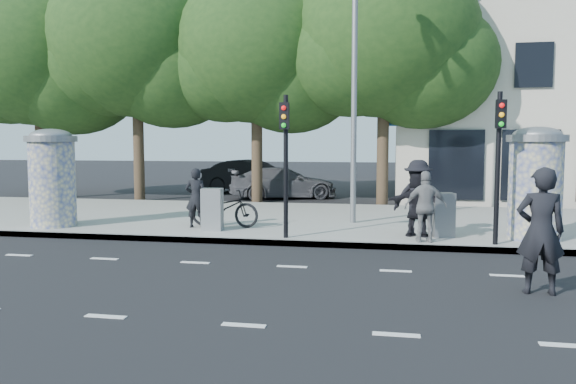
% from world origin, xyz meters
% --- Properties ---
extents(ground, '(120.00, 120.00, 0.00)m').
position_xyz_m(ground, '(0.00, 0.00, 0.00)').
color(ground, black).
rests_on(ground, ground).
extents(sidewalk, '(40.00, 8.00, 0.15)m').
position_xyz_m(sidewalk, '(0.00, 7.50, 0.07)').
color(sidewalk, gray).
rests_on(sidewalk, ground).
extents(curb, '(40.00, 0.10, 0.16)m').
position_xyz_m(curb, '(0.00, 3.55, 0.07)').
color(curb, slate).
rests_on(curb, ground).
extents(lane_dash_near, '(32.00, 0.12, 0.01)m').
position_xyz_m(lane_dash_near, '(0.00, -2.20, 0.00)').
color(lane_dash_near, silver).
rests_on(lane_dash_near, ground).
extents(lane_dash_far, '(32.00, 0.12, 0.01)m').
position_xyz_m(lane_dash_far, '(0.00, 1.40, 0.00)').
color(lane_dash_far, silver).
rests_on(lane_dash_far, ground).
extents(ad_column_left, '(1.36, 1.36, 2.65)m').
position_xyz_m(ad_column_left, '(-7.20, 4.50, 1.54)').
color(ad_column_left, beige).
rests_on(ad_column_left, sidewalk).
extents(ad_column_right, '(1.36, 1.36, 2.65)m').
position_xyz_m(ad_column_right, '(5.20, 4.70, 1.54)').
color(ad_column_right, beige).
rests_on(ad_column_right, sidewalk).
extents(traffic_pole_near, '(0.22, 0.31, 3.40)m').
position_xyz_m(traffic_pole_near, '(-0.60, 3.79, 2.23)').
color(traffic_pole_near, black).
rests_on(traffic_pole_near, sidewalk).
extents(traffic_pole_far, '(0.22, 0.31, 3.40)m').
position_xyz_m(traffic_pole_far, '(4.20, 3.79, 2.23)').
color(traffic_pole_far, black).
rests_on(traffic_pole_far, sidewalk).
extents(street_lamp, '(0.25, 0.93, 8.00)m').
position_xyz_m(street_lamp, '(0.80, 6.63, 4.79)').
color(street_lamp, slate).
rests_on(street_lamp, sidewalk).
extents(tree_far_left, '(7.20, 7.20, 9.26)m').
position_xyz_m(tree_far_left, '(-13.00, 12.50, 6.19)').
color(tree_far_left, '#38281C').
rests_on(tree_far_left, ground).
extents(tree_mid_left, '(7.20, 7.20, 9.57)m').
position_xyz_m(tree_mid_left, '(-8.50, 12.50, 6.50)').
color(tree_mid_left, '#38281C').
rests_on(tree_mid_left, ground).
extents(tree_near_left, '(6.80, 6.80, 8.97)m').
position_xyz_m(tree_near_left, '(-3.50, 12.70, 6.06)').
color(tree_near_left, '#38281C').
rests_on(tree_near_left, ground).
extents(tree_center, '(7.00, 7.00, 9.30)m').
position_xyz_m(tree_center, '(1.50, 12.30, 6.31)').
color(tree_center, '#38281C').
rests_on(tree_center, ground).
extents(ped_b, '(0.62, 0.44, 1.60)m').
position_xyz_m(ped_b, '(-3.27, 4.98, 0.95)').
color(ped_b, black).
rests_on(ped_b, sidewalk).
extents(ped_d, '(1.34, 0.98, 1.86)m').
position_xyz_m(ped_d, '(2.52, 4.70, 1.08)').
color(ped_d, black).
rests_on(ped_d, sidewalk).
extents(ped_e, '(1.01, 0.64, 1.64)m').
position_xyz_m(ped_e, '(2.67, 3.85, 0.97)').
color(ped_e, gray).
rests_on(ped_e, sidewalk).
extents(ped_f, '(1.55, 0.75, 1.61)m').
position_xyz_m(ped_f, '(2.52, 4.62, 0.95)').
color(ped_f, black).
rests_on(ped_f, sidewalk).
extents(man_road, '(0.76, 0.51, 2.05)m').
position_xyz_m(man_road, '(4.26, 0.22, 1.02)').
color(man_road, black).
rests_on(man_road, ground).
extents(bicycle, '(0.96, 2.06, 1.04)m').
position_xyz_m(bicycle, '(-2.58, 5.27, 0.67)').
color(bicycle, black).
rests_on(bicycle, sidewalk).
extents(cabinet_left, '(0.55, 0.42, 1.10)m').
position_xyz_m(cabinet_left, '(-2.69, 4.59, 0.70)').
color(cabinet_left, gray).
rests_on(cabinet_left, sidewalk).
extents(cabinet_right, '(0.59, 0.49, 1.07)m').
position_xyz_m(cabinet_right, '(3.12, 4.70, 0.68)').
color(cabinet_right, slate).
rests_on(cabinet_right, sidewalk).
extents(car_mid, '(2.59, 5.05, 1.59)m').
position_xyz_m(car_mid, '(-4.76, 16.85, 0.79)').
color(car_mid, black).
rests_on(car_mid, ground).
extents(car_right, '(3.53, 5.02, 1.35)m').
position_xyz_m(car_right, '(-2.80, 14.54, 0.67)').
color(car_right, '#4F5056').
rests_on(car_right, ground).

